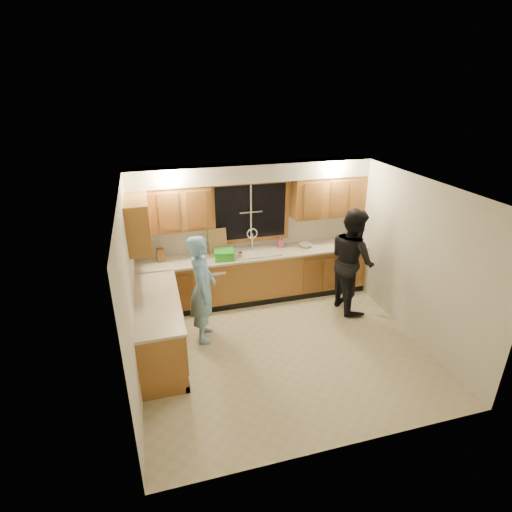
{
  "coord_description": "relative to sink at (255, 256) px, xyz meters",
  "views": [
    {
      "loc": [
        -1.75,
        -4.75,
        3.78
      ],
      "look_at": [
        -0.25,
        0.65,
        1.29
      ],
      "focal_mm": 28.0,
      "sensor_mm": 36.0,
      "label": 1
    }
  ],
  "objects": [
    {
      "name": "base_cabinets_back",
      "position": [
        0.0,
        -0.0,
        -0.42
      ],
      "size": [
        4.2,
        0.6,
        0.88
      ],
      "primitive_type": "cube",
      "color": "#A66C30",
      "rests_on": "ground"
    },
    {
      "name": "woman",
      "position": [
        1.53,
        -0.76,
        0.06
      ],
      "size": [
        0.72,
        0.92,
        1.85
      ],
      "primitive_type": "imported",
      "rotation": [
        0.0,
        0.0,
        1.6
      ],
      "color": "black",
      "rests_on": "floor"
    },
    {
      "name": "wall_left",
      "position": [
        -2.1,
        -1.6,
        0.39
      ],
      "size": [
        0.0,
        3.8,
        3.8
      ],
      "primitive_type": "plane",
      "rotation": [
        1.57,
        0.0,
        1.57
      ],
      "color": "silver",
      "rests_on": "ground"
    },
    {
      "name": "can_right",
      "position": [
        -0.32,
        -0.2,
        0.12
      ],
      "size": [
        0.08,
        0.08,
        0.13
      ],
      "primitive_type": "cylinder",
      "rotation": [
        0.0,
        0.0,
        -0.18
      ],
      "color": "beige",
      "rests_on": "countertop_back"
    },
    {
      "name": "bowl",
      "position": [
        0.98,
        0.02,
        0.08
      ],
      "size": [
        0.3,
        0.3,
        0.06
      ],
      "primitive_type": "imported",
      "rotation": [
        0.0,
        0.0,
        0.37
      ],
      "color": "silver",
      "rests_on": "countertop_back"
    },
    {
      "name": "window_frame",
      "position": [
        0.0,
        0.29,
        0.74
      ],
      "size": [
        1.44,
        0.03,
        1.14
      ],
      "color": "black",
      "rests_on": "wall_back"
    },
    {
      "name": "upper_cabinets_right",
      "position": [
        1.43,
        0.13,
        0.96
      ],
      "size": [
        1.35,
        0.33,
        0.75
      ],
      "primitive_type": "cube",
      "color": "#A66C30",
      "rests_on": "wall_back"
    },
    {
      "name": "ceiling",
      "position": [
        0.0,
        -1.6,
        1.64
      ],
      "size": [
        4.2,
        4.2,
        0.0
      ],
      "primitive_type": "plane",
      "rotation": [
        3.14,
        0.0,
        0.0
      ],
      "color": "white"
    },
    {
      "name": "countertop_back",
      "position": [
        0.0,
        -0.02,
        0.04
      ],
      "size": [
        4.2,
        0.63,
        0.04
      ],
      "primitive_type": "cube",
      "color": "beige",
      "rests_on": "base_cabinets_back"
    },
    {
      "name": "stove",
      "position": [
        -1.8,
        -1.82,
        -0.41
      ],
      "size": [
        0.58,
        0.75,
        0.9
      ],
      "primitive_type": "cube",
      "color": "white",
      "rests_on": "floor"
    },
    {
      "name": "sink",
      "position": [
        0.0,
        0.0,
        0.0
      ],
      "size": [
        0.86,
        0.52,
        0.57
      ],
      "color": "silver",
      "rests_on": "countertop_back"
    },
    {
      "name": "soffit",
      "position": [
        0.0,
        0.12,
        1.49
      ],
      "size": [
        4.2,
        0.35,
        0.3
      ],
      "primitive_type": "cube",
      "color": "silver",
      "rests_on": "wall_back"
    },
    {
      "name": "floor",
      "position": [
        0.0,
        -1.6,
        -0.86
      ],
      "size": [
        4.2,
        4.2,
        0.0
      ],
      "primitive_type": "plane",
      "color": "beige",
      "rests_on": "ground"
    },
    {
      "name": "wall_right",
      "position": [
        2.1,
        -1.6,
        0.39
      ],
      "size": [
        0.0,
        3.8,
        3.8
      ],
      "primitive_type": "plane",
      "rotation": [
        1.57,
        0.0,
        -1.57
      ],
      "color": "silver",
      "rests_on": "ground"
    },
    {
      "name": "dishwasher",
      "position": [
        -0.85,
        -0.01,
        -0.45
      ],
      "size": [
        0.6,
        0.56,
        0.82
      ],
      "primitive_type": "cube",
      "color": "white",
      "rests_on": "floor"
    },
    {
      "name": "can_left",
      "position": [
        -0.41,
        -0.08,
        0.11
      ],
      "size": [
        0.07,
        0.07,
        0.11
      ],
      "primitive_type": "cylinder",
      "rotation": [
        0.0,
        0.0,
        -0.26
      ],
      "color": "beige",
      "rests_on": "countertop_back"
    },
    {
      "name": "soap_bottle",
      "position": [
        0.53,
        0.14,
        0.16
      ],
      "size": [
        0.1,
        0.1,
        0.21
      ],
      "primitive_type": "imported",
      "rotation": [
        0.0,
        0.0,
        0.0
      ],
      "color": "#EE5A88",
      "rests_on": "countertop_back"
    },
    {
      "name": "upper_cabinets_return",
      "position": [
        -1.94,
        -0.48,
        0.96
      ],
      "size": [
        0.33,
        0.9,
        0.75
      ],
      "primitive_type": "cube",
      "color": "#A66C30",
      "rests_on": "wall_left"
    },
    {
      "name": "knife_block",
      "position": [
        -1.65,
        0.08,
        0.17
      ],
      "size": [
        0.14,
        0.12,
        0.23
      ],
      "primitive_type": "cube",
      "rotation": [
        0.0,
        0.0,
        0.15
      ],
      "color": "brown",
      "rests_on": "countertop_back"
    },
    {
      "name": "upper_cabinets_left",
      "position": [
        -1.43,
        0.13,
        0.96
      ],
      "size": [
        1.35,
        0.33,
        0.75
      ],
      "primitive_type": "cube",
      "color": "#A66C30",
      "rests_on": "wall_back"
    },
    {
      "name": "wall_back",
      "position": [
        0.0,
        0.3,
        0.39
      ],
      "size": [
        4.2,
        0.0,
        4.2
      ],
      "primitive_type": "plane",
      "rotation": [
        1.57,
        0.0,
        0.0
      ],
      "color": "silver",
      "rests_on": "ground"
    },
    {
      "name": "man",
      "position": [
        -1.11,
        -1.0,
        0.0
      ],
      "size": [
        0.51,
        0.69,
        1.73
      ],
      "primitive_type": "imported",
      "rotation": [
        0.0,
        0.0,
        1.4
      ],
      "color": "#7CB6EB",
      "rests_on": "floor"
    },
    {
      "name": "base_cabinets_left",
      "position": [
        -1.8,
        -1.25,
        -0.42
      ],
      "size": [
        0.6,
        1.9,
        0.88
      ],
      "primitive_type": "cube",
      "color": "#A66C30",
      "rests_on": "ground"
    },
    {
      "name": "cutting_board",
      "position": [
        -0.64,
        0.22,
        0.27
      ],
      "size": [
        0.33,
        0.13,
        0.43
      ],
      "primitive_type": "cube",
      "rotation": [
        -0.21,
        0.0,
        0.05
      ],
      "color": "tan",
      "rests_on": "countertop_back"
    },
    {
      "name": "countertop_left",
      "position": [
        -1.79,
        -1.25,
        0.04
      ],
      "size": [
        0.63,
        1.9,
        0.04
      ],
      "primitive_type": "cube",
      "color": "beige",
      "rests_on": "base_cabinets_left"
    },
    {
      "name": "dish_crate",
      "position": [
        -0.59,
        -0.1,
        0.13
      ],
      "size": [
        0.37,
        0.35,
        0.16
      ],
      "primitive_type": "cube",
      "rotation": [
        0.0,
        0.0,
        -0.13
      ],
      "color": "green",
      "rests_on": "countertop_back"
    }
  ]
}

